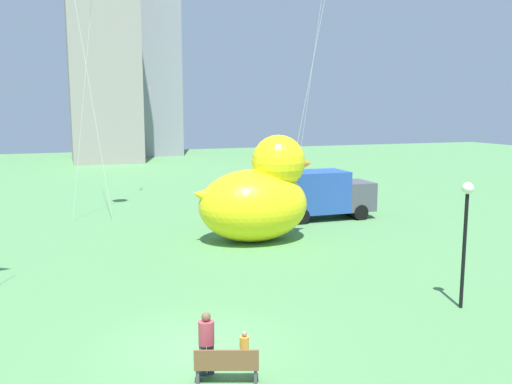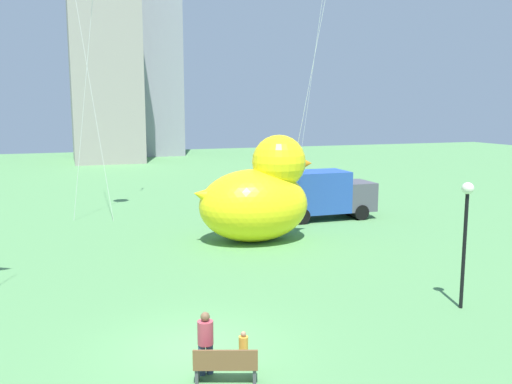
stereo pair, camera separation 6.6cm
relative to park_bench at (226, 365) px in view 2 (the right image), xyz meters
name	(u,v)px [view 2 (the right image)]	position (x,y,z in m)	size (l,w,h in m)	color
ground_plane	(196,349)	(-0.25, 2.06, -0.47)	(140.00, 140.00, 0.00)	#558F52
park_bench	(226,365)	(0.00, 0.00, 0.00)	(1.60, 0.93, 0.90)	brown
person_adult	(206,340)	(-0.33, 0.62, 0.41)	(0.39, 0.39, 1.61)	#38476B
person_child	(243,348)	(0.65, 0.62, 0.07)	(0.24, 0.24, 0.97)	silver
giant_inflatable_duck	(258,196)	(5.52, 13.16, 1.75)	(6.29, 4.04, 5.21)	yellow
lamppost	(466,219)	(8.72, 2.22, 2.51)	(0.39, 0.39, 4.19)	black
box_truck	(321,195)	(10.75, 16.89, 0.98)	(6.08, 2.47, 2.85)	#264CA5
city_skyline	(28,47)	(-6.78, 61.42, 13.18)	(49.50, 19.32, 30.25)	gray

